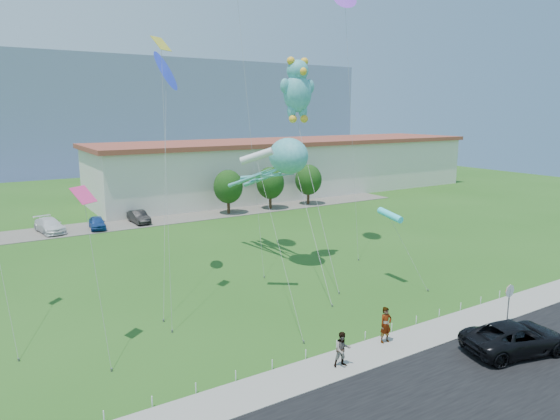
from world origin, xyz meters
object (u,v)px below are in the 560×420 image
Objects in this scene: warehouse at (292,166)px; octopus_kite at (278,165)px; parked_car_blue at (97,223)px; teddy_bear_kite at (298,88)px; parked_car_white at (49,225)px; stop_sign at (509,295)px; pedestrian_right at (343,349)px; pedestrian_left at (386,325)px; parked_car_black at (139,217)px; suv at (516,338)px.

octopus_kite is (-21.46, -30.50, 4.05)m from warehouse.
parked_car_blue is 0.23× the size of teddy_bear_kite.
teddy_bear_kite is at bearing -64.92° from parked_car_white.
stop_sign reaches higher than pedestrian_right.
warehouse is 51.00m from stop_sign.
pedestrian_right is at bearing -116.29° from teddy_bear_kite.
pedestrian_right is at bearing -163.27° from pedestrian_left.
parked_car_white is 27.08m from octopus_kite.
parked_car_white is (-11.80, 37.21, -0.30)m from pedestrian_left.
parked_car_blue is 27.84m from teddy_bear_kite.
parked_car_white is at bearing 117.88° from pedestrian_right.
pedestrian_left is at bearing 28.40° from pedestrian_right.
parked_car_black is at bearing 106.56° from teddy_bear_kite.
octopus_kite is (-4.96, 17.71, 6.31)m from stop_sign.
parked_car_blue is at bearing 30.92° from suv.
warehouse is at bearing -6.83° from suv.
parked_car_blue is (-3.61, 37.06, -0.27)m from pedestrian_right.
stop_sign is 41.14m from parked_car_blue.
stop_sign is 0.49× the size of parked_car_white.
stop_sign is at bearing -10.13° from pedestrian_left.
suv is at bearing -6.55° from pedestrian_right.
pedestrian_right is 0.42× the size of parked_car_black.
parked_car_black is (-2.60, 36.78, -0.34)m from pedestrian_left.
suv is 1.48× the size of parked_car_blue.
pedestrian_right is 0.35× the size of parked_car_white.
parked_car_white is at bearing 124.94° from teddy_bear_kite.
octopus_kite is at bearing 134.30° from teddy_bear_kite.
stop_sign reaches higher than parked_car_blue.
parked_car_white is at bearing 124.40° from octopus_kite.
suv reaches higher than parked_car_white.
warehouse is 37.43m from parked_car_white.
stop_sign is 21.03m from teddy_bear_kite.
parked_car_blue is at bearing 105.39° from pedestrian_left.
octopus_kite is (-2.11, 20.08, 7.32)m from suv.
teddy_bear_kite is at bearing -76.51° from parked_car_black.
teddy_bear_kite is (1.07, -1.10, 6.00)m from octopus_kite.
suv is at bearing -84.01° from octopus_kite.
teddy_bear_kite is at bearing 103.18° from stop_sign.
parked_car_white is (-8.17, 38.03, -0.19)m from pedestrian_right.
parked_car_white is (-16.82, 41.58, -0.05)m from suv.
suv is at bearing -36.94° from pedestrian_left.
pedestrian_left is 17.48m from octopus_kite.
parked_car_white is at bearing 174.22° from parked_car_black.
parked_car_blue is at bearing 116.33° from octopus_kite.
stop_sign is at bearing -108.90° from warehouse.
pedestrian_left is (-24.38, -46.21, -3.03)m from warehouse.
pedestrian_right is (-8.66, 3.55, 0.13)m from suv.
pedestrian_right is at bearing -111.62° from octopus_kite.
parked_car_blue is at bearing 111.32° from pedestrian_right.
stop_sign is at bearing -76.82° from teddy_bear_kite.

